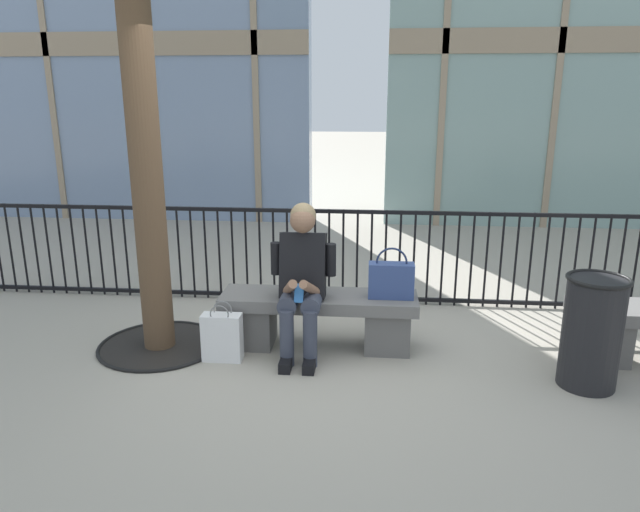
{
  "coord_description": "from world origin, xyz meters",
  "views": [
    {
      "loc": [
        0.42,
        -4.43,
        2.01
      ],
      "look_at": [
        0.0,
        0.1,
        0.75
      ],
      "focal_mm": 32.45,
      "sensor_mm": 36.0,
      "label": 1
    }
  ],
  "objects": [
    {
      "name": "stone_bench",
      "position": [
        0.0,
        0.0,
        0.27
      ],
      "size": [
        1.6,
        0.44,
        0.45
      ],
      "color": "slate",
      "rests_on": "ground"
    },
    {
      "name": "ground_plane",
      "position": [
        0.0,
        0.0,
        0.0
      ],
      "size": [
        60.0,
        60.0,
        0.0
      ],
      "primitive_type": "plane",
      "color": "#A8A091"
    },
    {
      "name": "plaza_railing",
      "position": [
        -0.0,
        1.08,
        0.48
      ],
      "size": [
        7.82,
        0.04,
        0.95
      ],
      "color": "black",
      "rests_on": "ground"
    },
    {
      "name": "trash_can",
      "position": [
        1.98,
        -0.5,
        0.42
      ],
      "size": [
        0.43,
        0.43,
        0.82
      ],
      "color": "black",
      "rests_on": "ground"
    },
    {
      "name": "shopping_bag",
      "position": [
        -0.73,
        -0.33,
        0.19
      ],
      "size": [
        0.31,
        0.14,
        0.47
      ],
      "color": "white",
      "rests_on": "ground"
    },
    {
      "name": "handbag_on_bench",
      "position": [
        0.58,
        -0.01,
        0.6
      ],
      "size": [
        0.36,
        0.14,
        0.41
      ],
      "color": "#33477F",
      "rests_on": "stone_bench"
    },
    {
      "name": "seated_person_with_phone",
      "position": [
        -0.12,
        -0.13,
        0.65
      ],
      "size": [
        0.52,
        0.66,
        1.21
      ],
      "color": "#383D4C",
      "rests_on": "ground"
    }
  ]
}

